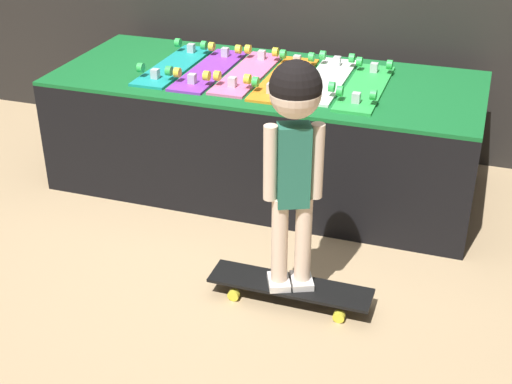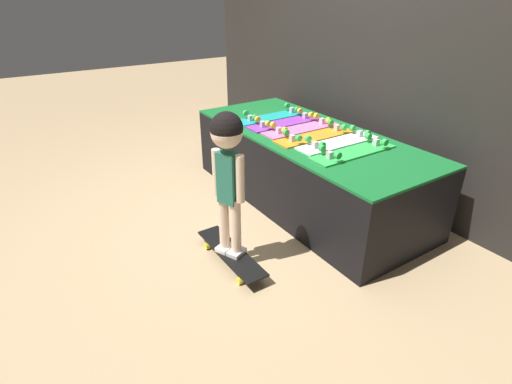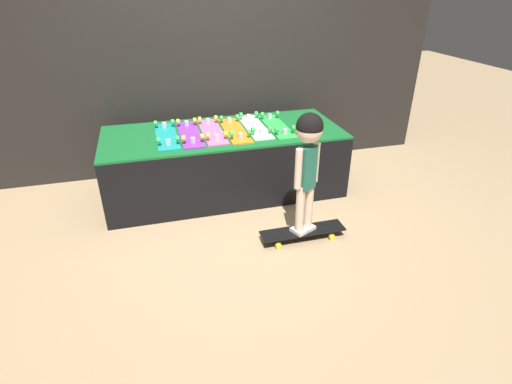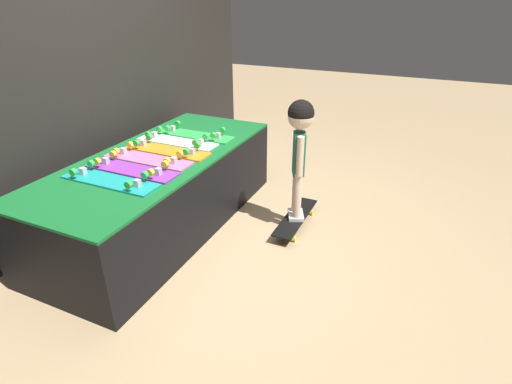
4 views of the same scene
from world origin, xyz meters
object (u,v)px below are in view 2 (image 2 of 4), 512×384
skateboard_pink_on_rack (301,128)px  skateboard_green_on_rack (353,151)px  child (228,159)px  skateboard_on_floor (231,253)px  skateboard_orange_on_rack (315,135)px  skateboard_purple_on_rack (285,122)px  skateboard_teal_on_rack (272,116)px  skateboard_white_on_rack (338,142)px

skateboard_pink_on_rack → skateboard_green_on_rack: same height
child → skateboard_on_floor: bearing=129.7°
skateboard_orange_on_rack → skateboard_pink_on_rack: bearing=173.6°
skateboard_purple_on_rack → skateboard_on_floor: skateboard_purple_on_rack is taller
skateboard_pink_on_rack → skateboard_green_on_rack: 0.66m
skateboard_green_on_rack → child: size_ratio=0.72×
skateboard_on_floor → skateboard_purple_on_rack: bearing=126.9°
skateboard_green_on_rack → skateboard_on_floor: bearing=-95.1°
skateboard_pink_on_rack → skateboard_orange_on_rack: (0.22, -0.02, 0.00)m
skateboard_orange_on_rack → skateboard_purple_on_rack: bearing=179.2°
skateboard_orange_on_rack → skateboard_on_floor: size_ratio=1.02×
skateboard_purple_on_rack → skateboard_teal_on_rack: bearing=177.6°
skateboard_pink_on_rack → child: child is taller
skateboard_white_on_rack → skateboard_green_on_rack: size_ratio=1.00×
skateboard_on_floor → child: (0.00, -0.00, 0.74)m
skateboard_green_on_rack → child: bearing=-95.1°
skateboard_white_on_rack → skateboard_on_floor: size_ratio=1.02×
skateboard_purple_on_rack → skateboard_white_on_rack: bearing=4.0°
skateboard_teal_on_rack → skateboard_on_floor: (1.01, -1.06, -0.60)m
skateboard_teal_on_rack → skateboard_purple_on_rack: bearing=-2.4°
skateboard_purple_on_rack → skateboard_pink_on_rack: size_ratio=1.00×
skateboard_teal_on_rack → skateboard_purple_on_rack: 0.22m
skateboard_pink_on_rack → skateboard_orange_on_rack: size_ratio=1.00×
skateboard_purple_on_rack → skateboard_green_on_rack: size_ratio=1.00×
skateboard_on_floor → skateboard_green_on_rack: bearing=84.9°
skateboard_green_on_rack → skateboard_pink_on_rack: bearing=178.3°
skateboard_green_on_rack → skateboard_on_floor: 1.21m
skateboard_white_on_rack → skateboard_on_floor: bearing=-83.4°
skateboard_green_on_rack → child: (-0.09, -1.05, 0.14)m
skateboard_on_floor → child: bearing=-26.6°
skateboard_teal_on_rack → child: 1.47m
skateboard_purple_on_rack → skateboard_on_floor: (0.79, -1.05, -0.60)m
skateboard_white_on_rack → skateboard_purple_on_rack: bearing=-176.0°
skateboard_purple_on_rack → child: child is taller
skateboard_teal_on_rack → skateboard_green_on_rack: bearing=-0.5°
skateboard_pink_on_rack → skateboard_on_floor: 1.35m
skateboard_pink_on_rack → child: 1.22m
child → skateboard_pink_on_rack: bearing=94.2°
skateboard_on_floor → child: child is taller
skateboard_on_floor → child: size_ratio=0.71×
skateboard_purple_on_rack → skateboard_green_on_rack: 0.88m
skateboard_orange_on_rack → skateboard_green_on_rack: size_ratio=1.00×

